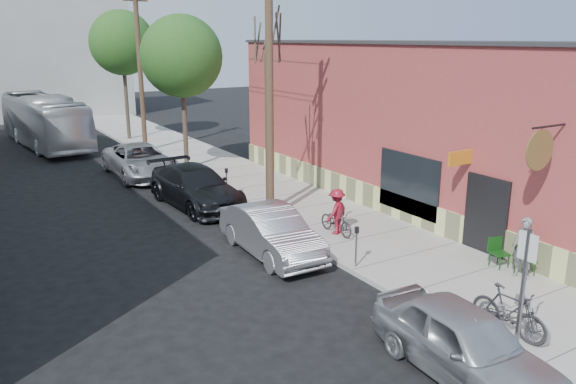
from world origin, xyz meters
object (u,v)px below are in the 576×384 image
car_0 (465,343)px  car_2 (196,187)px  parking_meter_far (227,178)px  parking_meter_near (356,240)px  parked_bike_a (509,312)px  bus (44,121)px  patio_chair_a (500,253)px  parked_bike_b (514,316)px  tree_leafy_mid (182,57)px  utility_pole_near (268,76)px  tree_bare (268,135)px  sign_post (524,279)px  patio_chair_b (525,261)px  tree_leafy_far (122,43)px  cyclist (337,211)px  patron_grey (524,248)px  car_3 (140,161)px  car_1 (271,232)px

car_0 → car_2: 14.18m
parking_meter_far → parking_meter_near: bearing=-90.0°
parked_bike_a → bus: size_ratio=0.16×
patio_chair_a → parked_bike_b: 4.09m
parked_bike_b → tree_leafy_mid: bearing=82.6°
parked_bike_b → parked_bike_a: bearing=131.5°
utility_pole_near → tree_bare: 2.40m
parked_bike_b → parking_meter_near: bearing=89.3°
sign_post → patio_chair_b: sign_post is taller
tree_leafy_far → patio_chair_b: tree_leafy_far is taller
utility_pole_near → patio_chair_b: (3.59, -8.49, -4.82)m
patio_chair_a → car_2: 12.12m
patio_chair_b → bus: bearing=114.5°
sign_post → patio_chair_b: bearing=34.3°
parking_meter_near → patio_chair_a: bearing=-31.8°
patio_chair_b → car_2: car_2 is taller
car_0 → car_2: car_2 is taller
tree_leafy_mid → parking_meter_far: bearing=-95.2°
cyclist → bus: 24.25m
utility_pole_near → car_2: (-1.59, 3.31, -4.59)m
patio_chair_b → patron_grey: patron_grey is taller
patron_grey → car_3: (-5.33, 18.06, -0.25)m
car_2 → cyclist: bearing=-70.4°
utility_pole_near → car_3: size_ratio=1.74×
tree_leafy_mid → parked_bike_a: size_ratio=4.09×
tree_leafy_far → car_0: tree_leafy_far is taller
utility_pole_near → tree_bare: bearing=61.2°
sign_post → cyclist: bearing=82.1°
patron_grey → parked_bike_b: 3.49m
utility_pole_near → parked_bike_b: size_ratio=5.61×
tree_leafy_far → cyclist: bearing=-88.3°
parking_meter_far → parked_bike_a: (0.51, -13.82, -0.27)m
car_2 → car_3: car_2 is taller
car_0 → bus: 31.78m
cyclist → car_0: (-2.68, -8.07, -0.20)m
patio_chair_b → parking_meter_near: bearing=149.7°
patio_chair_a → car_1: (-5.09, 4.72, 0.18)m
tree_bare → bus: 20.69m
tree_bare → cyclist: bearing=-79.2°
tree_leafy_far → car_2: 17.63m
parking_meter_near → tree_leafy_mid: bearing=87.9°
car_0 → car_1: size_ratio=0.95×
car_2 → parking_meter_near: bearing=-84.6°
patron_grey → parking_meter_far: bearing=-170.3°
tree_leafy_mid → patron_grey: 18.85m
parking_meter_near → tree_bare: size_ratio=0.21×
tree_leafy_mid → patio_chair_a: tree_leafy_mid is taller
car_3 → patron_grey: bearing=-73.3°
tree_bare → car_0: 12.03m
car_3 → utility_pole_near: bearing=-77.9°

